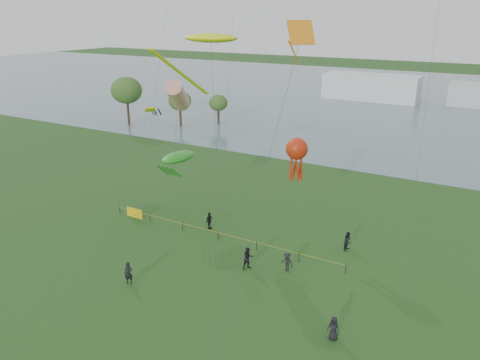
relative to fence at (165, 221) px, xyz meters
The scene contains 16 objects.
ground_plane 17.87m from the fence, 52.73° to the right, with size 400.00×400.00×0.00m, color #173C13.
lake 86.47m from the fence, 82.82° to the left, with size 400.00×120.00×0.08m, color slate.
pavilion_left 80.84m from the fence, 90.84° to the left, with size 22.00×8.00×6.00m, color white.
trees 44.79m from the fence, 130.51° to the left, with size 18.54×13.58×8.84m.
fence is the anchor object (origin of this frame).
spectator_a 11.41m from the fence, 15.95° to the right, with size 0.92×0.72×1.90m, color black.
spectator_b 13.98m from the fence, ahead, with size 1.04×0.60×1.61m, color black.
spectator_c 4.43m from the fence, 21.83° to the left, with size 0.99×0.41×1.69m, color black.
spectator_d 21.48m from the fence, 22.34° to the right, with size 0.80×0.52×1.63m, color black.
spectator_f 10.41m from the fence, 67.20° to the right, with size 0.66×0.43×1.80m, color black.
spectator_g 17.51m from the fence, 13.25° to the left, with size 0.83×0.65×1.71m, color black.
kite_stingray 17.95m from the fence, ahead, with size 5.78×9.97×18.15m.
kite_windsock 12.33m from the fence, 103.25° to the left, with size 4.19×6.64×13.95m.
kite_creature 6.39m from the fence, 96.98° to the left, with size 4.19×7.01×6.63m.
kite_octopus 14.65m from the fence, 22.33° to the left, with size 1.98×9.57×9.29m.
kite_delta 25.12m from the fence, 25.98° to the right, with size 1.58×11.43×19.33m.
Camera 1 is at (16.05, -18.42, 19.67)m, focal length 35.00 mm.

